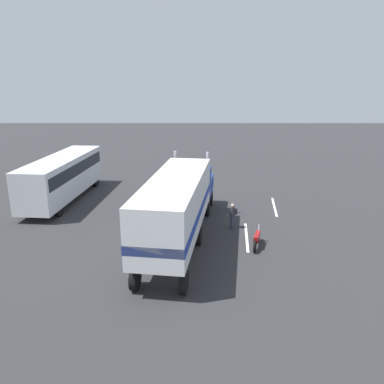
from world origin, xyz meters
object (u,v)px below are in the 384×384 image
Objects in this scene: semi_truck at (179,201)px; motorcycle at (257,239)px; parked_bus at (63,174)px; person_bystander at (233,215)px.

semi_truck is 4.85m from motorcycle.
motorcycle is (-8.86, -13.70, -1.58)m from parked_bus.
semi_truck reaches higher than motorcycle.
motorcycle is at bearing -97.87° from semi_truck.
semi_truck reaches higher than parked_bus.
person_bystander is at bearing 21.20° from motorcycle.
parked_bus reaches higher than motorcycle.
motorcycle is at bearing -158.80° from person_bystander.
parked_bus is at bearing 64.44° from person_bystander.
person_bystander is at bearing -115.56° from parked_bus.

